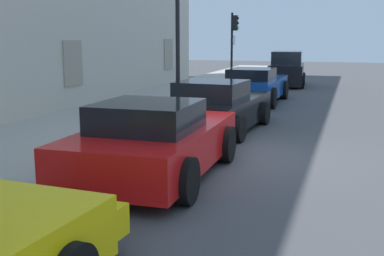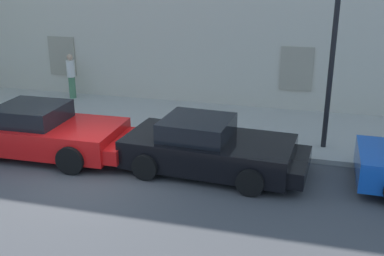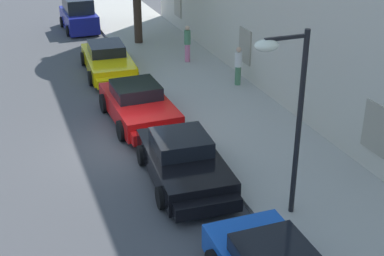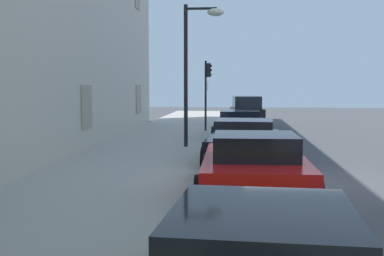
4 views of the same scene
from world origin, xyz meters
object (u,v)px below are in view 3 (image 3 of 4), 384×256
hatchback_parked (79,16)px  sportscar_white_middle (185,165)px  pedestrian_admiring (187,43)px  sportscar_red_lead (109,62)px  pedestrian_strolling (238,65)px  street_lamp (286,92)px  sportscar_yellow_flank (140,107)px

hatchback_parked → sportscar_white_middle: bearing=-0.1°
sportscar_white_middle → pedestrian_admiring: (-10.30, 3.83, 0.47)m
sportscar_red_lead → pedestrian_admiring: 3.89m
pedestrian_strolling → pedestrian_admiring: bearing=-165.7°
sportscar_white_middle → hatchback_parked: size_ratio=1.27×
hatchback_parked → pedestrian_admiring: (8.09, 3.79, 0.20)m
hatchback_parked → pedestrian_admiring: bearing=25.1°
pedestrian_strolling → street_lamp: bearing=-18.8°
sportscar_red_lead → sportscar_yellow_flank: bearing=-0.9°
sportscar_red_lead → pedestrian_admiring: (-0.03, 3.86, 0.48)m
sportscar_red_lead → sportscar_yellow_flank: size_ratio=1.08×
hatchback_parked → pedestrian_strolling: bearing=21.9°
hatchback_parked → street_lamp: size_ratio=0.73×
pedestrian_admiring → pedestrian_strolling: (3.71, 0.95, -0.04)m
sportscar_white_middle → street_lamp: 4.38m
street_lamp → pedestrian_admiring: street_lamp is taller
sportscar_yellow_flank → hatchback_parked: 13.80m
sportscar_red_lead → street_lamp: (12.94, 1.65, 3.09)m
sportscar_white_middle → street_lamp: (2.66, 1.62, 3.08)m
pedestrian_strolling → sportscar_yellow_flank: bearing=-67.7°
sportscar_red_lead → hatchback_parked: hatchback_parked is taller
hatchback_parked → pedestrian_strolling: 12.71m
sportscar_red_lead → pedestrian_admiring: bearing=90.4°
pedestrian_admiring → sportscar_white_middle: bearing=-20.4°
pedestrian_admiring → sportscar_red_lead: bearing=-89.6°
sportscar_white_middle → hatchback_parked: hatchback_parked is taller
pedestrian_strolling → sportscar_white_middle: bearing=-35.9°
pedestrian_admiring → pedestrian_strolling: 3.83m
hatchback_parked → sportscar_red_lead: bearing=-0.5°
hatchback_parked → pedestrian_strolling: hatchback_parked is taller
sportscar_yellow_flank → pedestrian_admiring: (-5.71, 3.94, 0.43)m
hatchback_parked → street_lamp: street_lamp is taller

